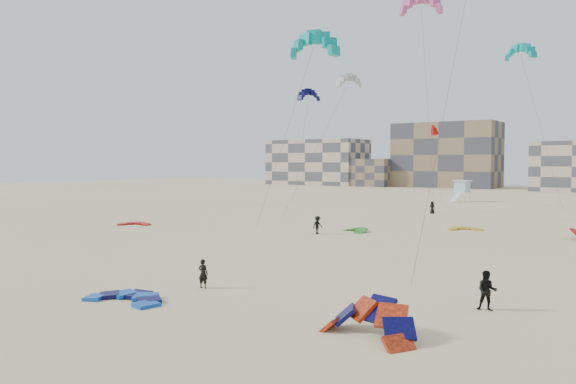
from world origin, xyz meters
The scene contains 20 objects.
ground centered at (0.00, 0.00, 0.00)m, with size 320.00×320.00×0.00m, color beige.
kite_ground_blue centered at (-0.22, -3.63, 0.00)m, with size 3.81×3.98×0.51m, color blue, non-canonical shape.
kite_ground_orange centered at (12.37, -2.10, 0.00)m, with size 4.04×3.45×2.29m, color #FF4115, non-canonical shape.
kite_ground_red centered at (-26.85, 19.61, 0.00)m, with size 3.25×3.45×0.43m, color #C00B00, non-canonical shape.
kite_ground_green centered at (-3.72, 27.86, 0.00)m, with size 2.95×3.07×0.78m, color #2C8F27, non-canonical shape.
kite_ground_yellow centered at (4.85, 35.64, 0.00)m, with size 3.05×3.20×0.40m, color yellow, non-canonical shape.
kitesurfer_main centered at (0.99, 0.67, 0.80)m, with size 0.59×0.38×1.61m, color black.
kitesurfer_b centered at (15.17, 4.62, 0.94)m, with size 0.91×0.71×1.87m, color black.
kitesurfer_c centered at (-5.92, 24.21, 0.87)m, with size 1.13×0.65×1.75m, color black.
kitesurfer_e centered at (-4.30, 51.41, 0.85)m, with size 0.83×0.54×1.70m, color black.
kite_fly_teal_a centered at (-1.83, 16.80, 16.17)m, with size 10.16×4.90×16.40m.
kite_fly_grey centered at (-9.91, 38.04, 16.51)m, with size 4.72×12.55×16.66m.
kite_fly_pink centered at (-1.97, 40.39, 24.83)m, with size 5.93×9.42×25.40m.
kite_fly_navy centered at (-19.78, 44.70, 16.16)m, with size 4.44×5.23×16.39m.
kite_fly_teal_b centered at (6.30, 52.41, 20.49)m, with size 6.82×6.04×20.84m.
kite_fly_red centered at (-9.19, 65.50, 11.90)m, with size 5.03×7.43×11.97m.
lifeguard_tower_far centered at (-8.30, 77.60, 1.86)m, with size 3.02×5.33×3.75m.
condo_west_a centered at (-70.00, 130.00, 7.00)m, with size 30.00×15.00×14.00m, color #C7AC91.
condo_west_b centered at (-30.00, 134.00, 9.00)m, with size 28.00×14.00×18.00m, color #7F684D.
condo_fill_left centered at (-50.00, 128.00, 4.00)m, with size 12.00×10.00×8.00m, color #7F684D.
Camera 1 is at (22.02, -21.94, 6.90)m, focal length 35.00 mm.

